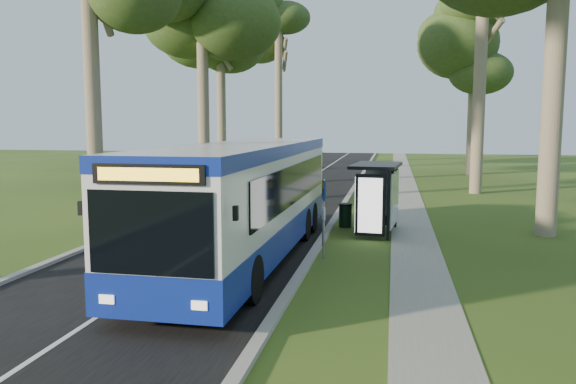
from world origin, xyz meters
name	(u,v)px	position (x,y,z in m)	size (l,w,h in m)	color
ground	(305,269)	(0.00, 0.00, 0.00)	(120.00, 120.00, 0.00)	#2D4816
road	(263,209)	(-3.50, 10.00, 0.01)	(7.00, 100.00, 0.02)	black
kerb_east	(340,210)	(0.00, 10.00, 0.06)	(0.25, 100.00, 0.12)	#9E9B93
kerb_west	(189,206)	(-7.00, 10.00, 0.06)	(0.25, 100.00, 0.12)	#9E9B93
centre_line	(263,209)	(-3.50, 10.00, 0.02)	(0.12, 100.00, 0.01)	white
footpath	(409,214)	(3.00, 10.00, 0.01)	(1.50, 100.00, 0.02)	gray
bus	(246,200)	(-1.80, 0.76, 1.71)	(2.78, 12.51, 3.31)	silver
bus_stop_sign	(324,209)	(0.33, 1.29, 1.44)	(0.15, 0.32, 2.29)	gray
bus_shelter	(380,186)	(1.82, 5.06, 1.73)	(1.84, 3.01, 2.46)	black
litter_bin	(345,215)	(0.54, 6.37, 0.45)	(0.51, 0.51, 0.89)	black
car_white	(210,173)	(-8.69, 18.13, 0.86)	(2.03, 5.04, 1.72)	silver
car_silver	(263,161)	(-8.27, 30.32, 0.83)	(1.75, 5.01, 1.65)	#989A9F
tree_west_d	(220,24)	(-11.00, 28.00, 11.46)	(5.20, 5.20, 15.48)	#7A6B56
tree_west_e	(278,30)	(-8.50, 38.00, 12.48)	(5.20, 5.20, 16.87)	#7A6B56
tree_east_d	(474,48)	(8.00, 30.00, 9.47)	(5.20, 5.20, 12.77)	#7A6B56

